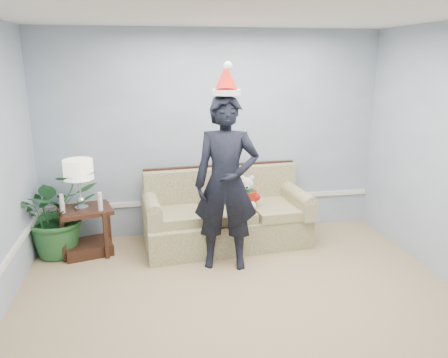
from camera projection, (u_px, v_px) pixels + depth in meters
name	position (u px, v px, depth m)	size (l,w,h in m)	color
room_shell	(261.00, 188.00, 3.39)	(4.54, 5.04, 2.74)	tan
wainscot_trim	(121.00, 245.00, 4.54)	(4.49, 4.99, 0.06)	white
sofa	(225.00, 217.00, 5.63)	(2.13, 1.05, 0.96)	#515D2C
side_table	(87.00, 236.00, 5.34)	(0.72, 0.65, 0.58)	#3A1D15
table_lamp	(78.00, 172.00, 5.09)	(0.34, 0.34, 0.61)	silver
candle_pair	(81.00, 203.00, 5.11)	(0.49, 0.06, 0.22)	silver
houseplant	(58.00, 212.00, 5.25)	(0.96, 0.83, 1.07)	#25612E
man	(226.00, 184.00, 4.83)	(0.72, 0.47, 1.96)	black
santa_hat	(226.00, 80.00, 4.55)	(0.34, 0.37, 0.36)	silver
teddy_bear	(247.00, 196.00, 5.50)	(0.30, 0.31, 0.41)	silver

